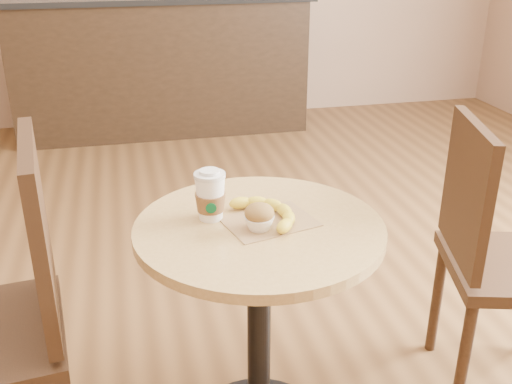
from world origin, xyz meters
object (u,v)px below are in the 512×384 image
cafe_table (259,293)px  muffin (259,217)px  coffee_cup (210,197)px  banana (266,214)px  chair_right (496,253)px

cafe_table → muffin: 0.26m
cafe_table → coffee_cup: size_ratio=5.17×
banana → chair_right: bearing=-19.5°
muffin → banana: (0.03, 0.05, -0.02)m
muffin → banana: bearing=59.4°
chair_right → coffee_cup: 0.97m
coffee_cup → banana: 0.16m
cafe_table → banana: banana is taller
banana → muffin: bearing=-142.4°
chair_right → muffin: 0.86m
chair_right → banana: chair_right is taller
chair_right → muffin: chair_right is taller
coffee_cup → banana: coffee_cup is taller
cafe_table → muffin: muffin is taller
cafe_table → coffee_cup: 0.32m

